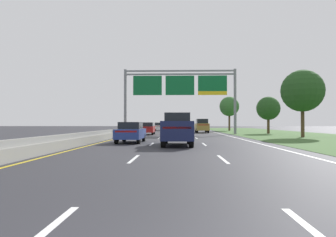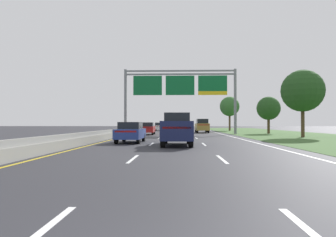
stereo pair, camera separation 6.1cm
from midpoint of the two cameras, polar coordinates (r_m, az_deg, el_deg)
name	(u,v)px [view 2 (the right image)]	position (r m, az deg, el deg)	size (l,w,h in m)	color
ground_plane	(178,135)	(37.56, 1.84, -3.11)	(220.00, 220.00, 0.00)	#2B2B30
lane_striping	(178,136)	(37.10, 1.84, -3.13)	(11.96, 106.00, 0.01)	white
grass_verge_right	(295,136)	(40.06, 22.24, -2.89)	(14.00, 110.00, 0.02)	#3D602D
median_barrier_concrete	(123,132)	(38.12, -8.14, -2.53)	(0.60, 110.00, 0.85)	gray
overhead_sign_gantry	(180,88)	(41.95, 2.25, 5.59)	(15.06, 0.42, 8.71)	gray
pickup_truck_navy	(177,129)	(20.96, 1.73, -1.98)	(2.01, 5.40, 2.20)	#161E47
car_gold_right_lane_suv	(202,126)	(48.17, 6.25, -1.29)	(1.95, 4.72, 2.11)	#A38438
car_red_left_lane_sedan	(147,128)	(40.29, -3.77, -1.79)	(1.85, 4.41, 1.57)	maroon
car_white_left_lane_sedan	(159,126)	(60.77, -1.55, -1.46)	(1.85, 4.41, 1.57)	silver
car_blue_left_lane_sedan	(131,132)	(24.02, -6.75, -2.44)	(1.88, 4.42, 1.57)	navy
roadside_tree_mid	(303,91)	(35.69, 23.38, 4.65)	(4.40, 4.40, 7.07)	#4C3823
roadside_tree_far	(268,108)	(45.92, 17.89, 1.76)	(3.27, 3.27, 5.19)	#4C3823
roadside_tree_distant	(230,107)	(60.88, 11.20, 2.16)	(3.74, 3.74, 6.54)	#4C3823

